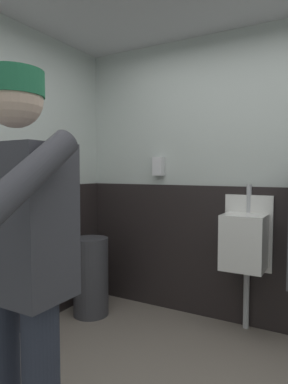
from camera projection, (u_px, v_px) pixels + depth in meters
wall_back at (254, 179)px, 2.94m from camera, size 3.94×0.12×2.57m
wainscot_band_back at (250, 257)px, 2.92m from camera, size 3.34×0.03×1.22m
urinal_left at (245, 241)px, 2.79m from camera, size 0.40×0.34×1.24m
person at (16, 263)px, 1.28m from camera, size 0.63×0.60×1.72m
trash_bin at (91, 276)px, 3.17m from camera, size 0.33×0.33×0.73m
soap_dispenser at (158, 166)px, 3.29m from camera, size 0.10×0.07×0.18m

